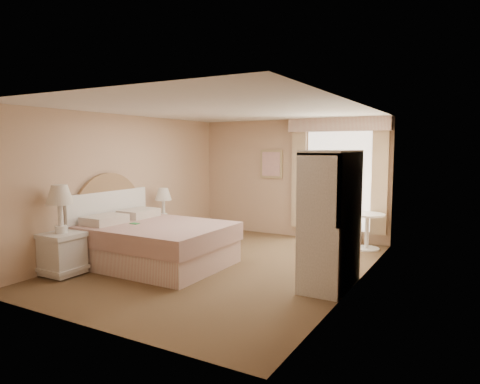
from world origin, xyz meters
The scene contains 9 objects.
room centered at (0.00, 0.00, 1.25)m, with size 4.21×5.51×2.51m.
window centered at (1.05, 2.65, 1.34)m, with size 2.05×0.22×2.51m.
framed_art centered at (-0.45, 2.71, 1.55)m, with size 0.52×0.04×0.62m.
bed centered at (-1.11, -0.49, 0.38)m, with size 2.28×1.79×1.59m.
nightstand_near centered at (-1.84, -1.64, 0.51)m, with size 0.56×0.56×1.34m.
nightstand_far centered at (-1.84, 0.72, 0.42)m, with size 0.46×0.46×1.10m.
round_table centered at (1.75, 2.28, 0.45)m, with size 0.64×0.64×0.68m.
cafe_chair centered at (0.80, 2.23, 0.53)m, with size 0.52×0.52×0.91m.
armoire centered at (1.81, -0.15, 0.78)m, with size 0.56×1.13×1.88m.
Camera 1 is at (3.56, -5.78, 1.92)m, focal length 32.00 mm.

